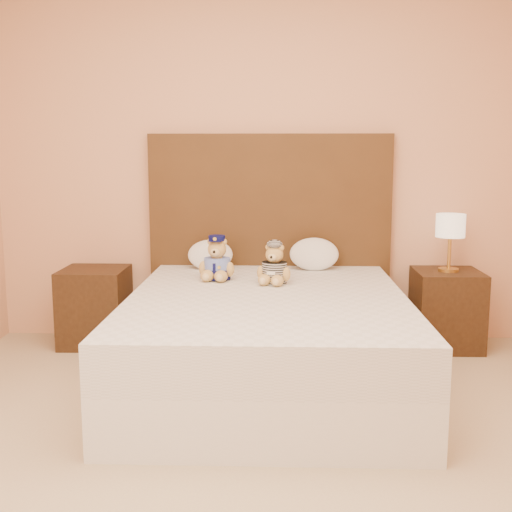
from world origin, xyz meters
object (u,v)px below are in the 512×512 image
(lamp, at_px, (450,229))
(teddy_police, at_px, (217,258))
(nightstand_left, at_px, (95,307))
(nightstand_right, at_px, (446,309))
(pillow_right, at_px, (314,253))
(pillow_left, at_px, (210,253))
(bed, at_px, (267,341))
(teddy_prisoner, at_px, (274,264))

(lamp, height_order, teddy_police, lamp)
(nightstand_left, xyz_separation_m, nightstand_right, (2.50, 0.00, 0.00))
(lamp, xyz_separation_m, pillow_right, (-0.93, 0.03, -0.18))
(pillow_left, bearing_deg, pillow_right, 0.00)
(pillow_right, bearing_deg, nightstand_left, -178.90)
(lamp, bearing_deg, pillow_left, 178.97)
(bed, bearing_deg, teddy_police, 126.91)
(bed, distance_m, teddy_police, 0.70)
(pillow_right, bearing_deg, pillow_left, 180.00)
(bed, height_order, teddy_police, teddy_police)
(nightstand_left, relative_size, pillow_right, 1.60)
(bed, distance_m, nightstand_left, 1.48)
(teddy_police, xyz_separation_m, pillow_left, (-0.08, 0.39, -0.03))
(pillow_right, bearing_deg, bed, -110.80)
(nightstand_left, xyz_separation_m, teddy_prisoner, (1.29, -0.47, 0.40))
(nightstand_right, height_order, lamp, lamp)
(pillow_left, bearing_deg, nightstand_right, -1.03)
(nightstand_left, height_order, lamp, lamp)
(nightstand_left, bearing_deg, pillow_left, 2.07)
(teddy_police, distance_m, teddy_prisoner, 0.39)
(lamp, bearing_deg, teddy_prisoner, -158.68)
(bed, bearing_deg, lamp, 32.62)
(bed, xyz_separation_m, pillow_left, (-0.42, 0.83, 0.39))
(bed, relative_size, nightstand_left, 3.64)
(lamp, bearing_deg, bed, -147.38)
(bed, distance_m, pillow_right, 0.97)
(bed, bearing_deg, nightstand_right, 32.62)
(bed, relative_size, pillow_left, 6.29)
(lamp, relative_size, teddy_police, 1.40)
(nightstand_right, bearing_deg, nightstand_left, 180.00)
(nightstand_left, relative_size, teddy_police, 1.92)
(pillow_left, height_order, pillow_right, pillow_right)
(lamp, relative_size, pillow_left, 1.26)
(teddy_police, bearing_deg, nightstand_left, 168.00)
(bed, xyz_separation_m, nightstand_right, (1.25, 0.80, -0.00))
(teddy_prisoner, distance_m, pillow_left, 0.68)
(nightstand_right, distance_m, pillow_right, 1.02)
(nightstand_right, bearing_deg, teddy_prisoner, -158.68)
(teddy_police, height_order, teddy_prisoner, teddy_police)
(bed, relative_size, nightstand_right, 3.64)
(bed, xyz_separation_m, teddy_police, (-0.33, 0.44, 0.42))
(nightstand_right, relative_size, pillow_left, 1.73)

